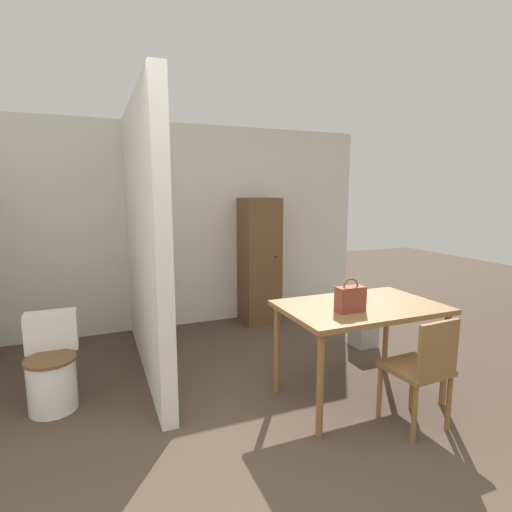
{
  "coord_description": "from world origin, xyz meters",
  "views": [
    {
      "loc": [
        -0.9,
        -1.49,
        1.68
      ],
      "look_at": [
        0.38,
        1.63,
        1.14
      ],
      "focal_mm": 28.0,
      "sensor_mm": 36.0,
      "label": 1
    }
  ],
  "objects_px": {
    "wooden_cabinet": "(259,261)",
    "space_heater": "(364,326)",
    "wooden_chair": "(422,368)",
    "toilet": "(52,368)",
    "handbag": "(350,299)",
    "dining_table": "(360,315)"
  },
  "relations": [
    {
      "from": "toilet",
      "to": "wooden_cabinet",
      "type": "relative_size",
      "value": 0.45
    },
    {
      "from": "wooden_cabinet",
      "to": "wooden_chair",
      "type": "bearing_deg",
      "value": -87.41
    },
    {
      "from": "dining_table",
      "to": "space_heater",
      "type": "height_order",
      "value": "dining_table"
    },
    {
      "from": "wooden_chair",
      "to": "space_heater",
      "type": "relative_size",
      "value": 1.92
    },
    {
      "from": "toilet",
      "to": "wooden_cabinet",
      "type": "bearing_deg",
      "value": 29.76
    },
    {
      "from": "handbag",
      "to": "space_heater",
      "type": "xyz_separation_m",
      "value": [
        0.95,
        1.04,
        -0.68
      ]
    },
    {
      "from": "dining_table",
      "to": "wooden_cabinet",
      "type": "xyz_separation_m",
      "value": [
        0.03,
        2.16,
        0.09
      ]
    },
    {
      "from": "dining_table",
      "to": "wooden_cabinet",
      "type": "distance_m",
      "value": 2.16
    },
    {
      "from": "toilet",
      "to": "space_heater",
      "type": "bearing_deg",
      "value": 1.92
    },
    {
      "from": "toilet",
      "to": "space_heater",
      "type": "distance_m",
      "value": 3.07
    },
    {
      "from": "space_heater",
      "to": "handbag",
      "type": "bearing_deg",
      "value": -132.2
    },
    {
      "from": "wooden_chair",
      "to": "handbag",
      "type": "relative_size",
      "value": 3.25
    },
    {
      "from": "space_heater",
      "to": "wooden_cabinet",
      "type": "bearing_deg",
      "value": 120.75
    },
    {
      "from": "dining_table",
      "to": "handbag",
      "type": "height_order",
      "value": "handbag"
    },
    {
      "from": "wooden_chair",
      "to": "wooden_cabinet",
      "type": "distance_m",
      "value": 2.71
    },
    {
      "from": "wooden_chair",
      "to": "wooden_cabinet",
      "type": "height_order",
      "value": "wooden_cabinet"
    },
    {
      "from": "wooden_chair",
      "to": "toilet",
      "type": "bearing_deg",
      "value": 147.97
    },
    {
      "from": "wooden_chair",
      "to": "wooden_cabinet",
      "type": "relative_size",
      "value": 0.52
    },
    {
      "from": "dining_table",
      "to": "space_heater",
      "type": "bearing_deg",
      "value": 50.58
    },
    {
      "from": "wooden_cabinet",
      "to": "space_heater",
      "type": "xyz_separation_m",
      "value": [
        0.73,
        -1.23,
        -0.59
      ]
    },
    {
      "from": "wooden_chair",
      "to": "dining_table",
      "type": "bearing_deg",
      "value": 102.73
    },
    {
      "from": "dining_table",
      "to": "wooden_chair",
      "type": "relative_size",
      "value": 1.51
    }
  ]
}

